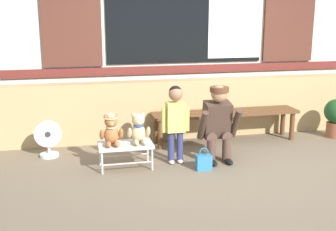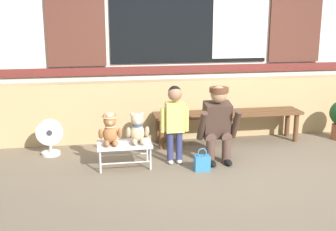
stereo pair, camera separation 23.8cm
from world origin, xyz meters
TOP-DOWN VIEW (x-y plane):
  - ground_plane at (0.00, 0.00)m, footprint 60.00×60.00m
  - brick_low_wall at (0.00, 1.43)m, footprint 6.97×0.25m
  - shop_facade at (0.00, 1.94)m, footprint 7.11×0.26m
  - wooden_bench_long at (0.38, 1.06)m, footprint 2.10×0.40m
  - small_display_bench at (-1.14, 0.30)m, footprint 0.64×0.36m
  - teddy_bear_with_hat at (-1.30, 0.30)m, footprint 0.28×0.27m
  - teddy_bear_plain at (-0.98, 0.30)m, footprint 0.28×0.26m
  - child_standing at (-0.52, 0.34)m, footprint 0.35×0.18m
  - adult_crouching at (0.01, 0.32)m, footprint 0.50×0.49m
  - handbag_on_ground at (-0.26, 0.03)m, footprint 0.18×0.11m
  - potted_plant at (2.04, 0.90)m, footprint 0.36×0.36m
  - floor_fan at (-2.04, 0.90)m, footprint 0.34×0.24m

SIDE VIEW (x-z plane):
  - ground_plane at x=0.00m, z-range 0.00..0.00m
  - handbag_on_ground at x=-0.26m, z-range -0.04..0.23m
  - floor_fan at x=-2.04m, z-range 0.00..0.48m
  - small_display_bench at x=-1.14m, z-range 0.12..0.42m
  - potted_plant at x=2.04m, z-range 0.04..0.61m
  - wooden_bench_long at x=0.38m, z-range 0.15..0.59m
  - brick_low_wall at x=0.00m, z-range 0.00..0.85m
  - teddy_bear_plain at x=-0.98m, z-range 0.28..0.65m
  - teddy_bear_with_hat at x=-1.30m, z-range 0.29..0.65m
  - adult_crouching at x=0.01m, z-range 0.01..0.96m
  - child_standing at x=-0.52m, z-range 0.11..1.07m
  - shop_facade at x=0.00m, z-range 0.01..3.41m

